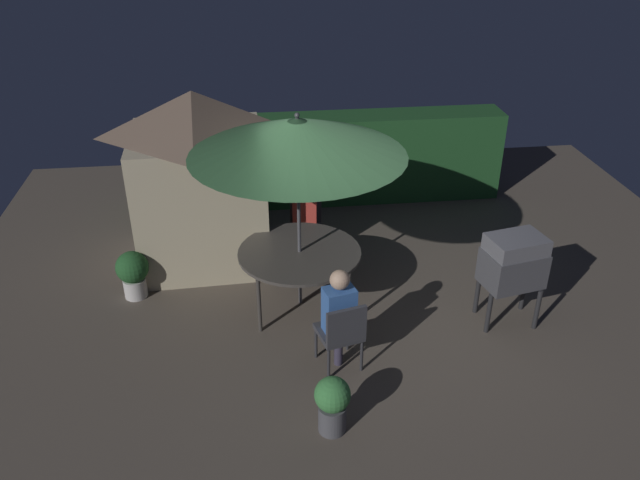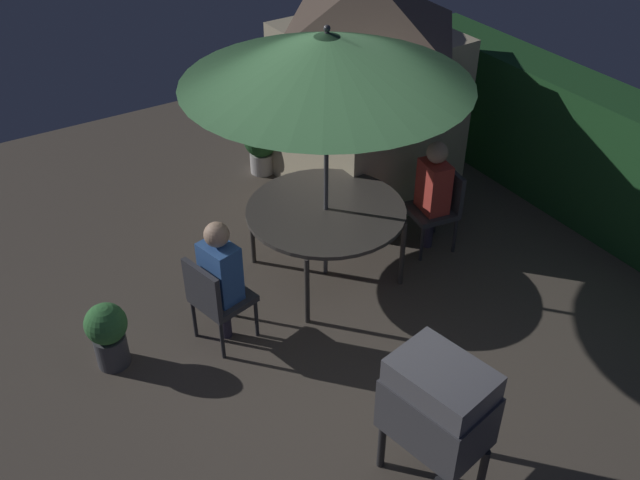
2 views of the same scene
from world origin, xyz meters
TOP-DOWN VIEW (x-y plane):
  - ground_plane at (0.00, 0.00)m, footprint 11.00×11.00m
  - hedge_backdrop at (0.00, 3.50)m, footprint 5.96×0.68m
  - garden_shed at (-2.03, 1.73)m, footprint 1.94×1.78m
  - patio_table at (-0.76, 0.39)m, footprint 1.57×1.57m
  - patio_umbrella at (-0.76, 0.39)m, footprint 2.58×2.58m
  - bbq_grill at (1.78, -0.31)m, footprint 0.79×0.63m
  - chair_near_shed at (-0.56, 1.66)m, footprint 0.53×0.53m
  - chair_far_side at (-0.42, -0.98)m, footprint 0.56×0.56m
  - potted_plant_by_shed at (-2.94, 0.81)m, footprint 0.43×0.43m
  - potted_plant_by_grill at (-0.65, -1.90)m, footprint 0.37×0.37m
  - person_in_red at (-0.57, 1.58)m, footprint 0.37×0.29m
  - person_in_blue at (-0.44, -0.90)m, footprint 0.39×0.32m

SIDE VIEW (x-z plane):
  - ground_plane at x=0.00m, z-range 0.00..0.00m
  - potted_plant_by_grill at x=-0.65m, z-range 0.04..0.68m
  - potted_plant_by_shed at x=-2.94m, z-range 0.04..0.71m
  - chair_near_shed at x=-0.56m, z-range 0.07..0.97m
  - chair_far_side at x=-0.42m, z-range 0.07..0.97m
  - patio_table at x=-0.76m, z-range 0.35..1.13m
  - hedge_backdrop at x=0.00m, z-range 0.00..1.50m
  - person_in_red at x=-0.57m, z-range 0.15..1.41m
  - person_in_blue at x=-0.44m, z-range 0.15..1.41m
  - bbq_grill at x=1.78m, z-range 0.25..1.45m
  - garden_shed at x=-2.03m, z-range 0.02..2.54m
  - patio_umbrella at x=-0.76m, z-range 1.01..3.61m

